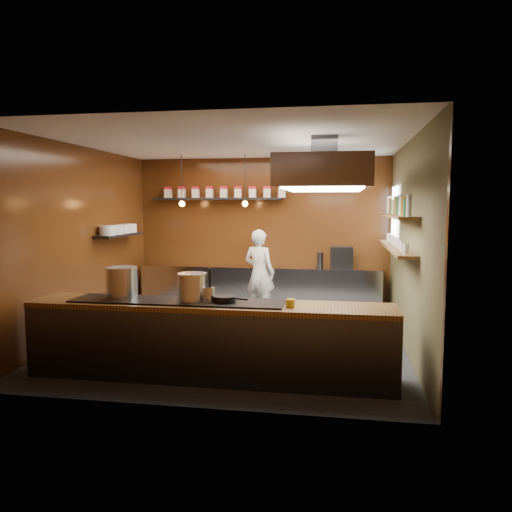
% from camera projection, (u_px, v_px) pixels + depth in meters
% --- Properties ---
extents(floor, '(5.00, 5.00, 0.00)m').
position_uv_depth(floor, '(237.00, 342.00, 7.61)').
color(floor, black).
rests_on(floor, ground).
extents(back_wall, '(5.00, 0.00, 5.00)m').
position_uv_depth(back_wall, '(263.00, 234.00, 9.91)').
color(back_wall, '#3D1F0B').
rests_on(back_wall, ground).
extents(left_wall, '(0.00, 5.00, 5.00)m').
position_uv_depth(left_wall, '(82.00, 242.00, 7.87)').
color(left_wall, '#3D1F0B').
rests_on(left_wall, ground).
extents(right_wall, '(0.00, 5.00, 5.00)m').
position_uv_depth(right_wall, '(410.00, 246.00, 7.04)').
color(right_wall, brown).
rests_on(right_wall, ground).
extents(ceiling, '(5.00, 5.00, 0.00)m').
position_uv_depth(ceiling, '(236.00, 142.00, 7.30)').
color(ceiling, silver).
rests_on(ceiling, back_wall).
extents(window_pane, '(0.00, 1.00, 1.00)m').
position_uv_depth(window_pane, '(394.00, 215.00, 8.67)').
color(window_pane, white).
rests_on(window_pane, right_wall).
extents(prep_counter, '(4.60, 0.65, 0.90)m').
position_uv_depth(prep_counter, '(260.00, 289.00, 9.69)').
color(prep_counter, silver).
rests_on(prep_counter, floor).
extents(pass_counter, '(4.40, 0.72, 0.94)m').
position_uv_depth(pass_counter, '(210.00, 340.00, 6.00)').
color(pass_counter, '#38383D').
rests_on(pass_counter, floor).
extents(tin_shelf, '(2.60, 0.26, 0.04)m').
position_uv_depth(tin_shelf, '(217.00, 199.00, 9.85)').
color(tin_shelf, black).
rests_on(tin_shelf, back_wall).
extents(plate_shelf, '(0.30, 1.40, 0.04)m').
position_uv_depth(plate_shelf, '(119.00, 235.00, 8.82)').
color(plate_shelf, black).
rests_on(plate_shelf, left_wall).
extents(bottle_shelf_upper, '(0.26, 2.80, 0.04)m').
position_uv_depth(bottle_shelf_upper, '(397.00, 216.00, 7.32)').
color(bottle_shelf_upper, brown).
rests_on(bottle_shelf_upper, right_wall).
extents(bottle_shelf_lower, '(0.26, 2.80, 0.04)m').
position_uv_depth(bottle_shelf_lower, '(396.00, 248.00, 7.37)').
color(bottle_shelf_lower, brown).
rests_on(bottle_shelf_lower, right_wall).
extents(extractor_hood, '(1.20, 2.00, 0.72)m').
position_uv_depth(extractor_hood, '(324.00, 174.00, 6.74)').
color(extractor_hood, '#38383D').
rests_on(extractor_hood, ceiling).
extents(pendant_left, '(0.10, 0.10, 0.95)m').
position_uv_depth(pendant_left, '(182.00, 201.00, 9.29)').
color(pendant_left, black).
rests_on(pendant_left, ceiling).
extents(pendant_right, '(0.10, 0.10, 0.95)m').
position_uv_depth(pendant_right, '(245.00, 201.00, 9.09)').
color(pendant_right, black).
rests_on(pendant_right, ceiling).
extents(storage_tins, '(2.43, 0.13, 0.22)m').
position_uv_depth(storage_tins, '(224.00, 192.00, 9.81)').
color(storage_tins, beige).
rests_on(storage_tins, tin_shelf).
extents(plate_stacks, '(0.26, 1.16, 0.16)m').
position_uv_depth(plate_stacks, '(119.00, 229.00, 8.81)').
color(plate_stacks, silver).
rests_on(plate_stacks, plate_shelf).
extents(bottles, '(0.06, 2.66, 0.24)m').
position_uv_depth(bottles, '(397.00, 206.00, 7.30)').
color(bottles, silver).
rests_on(bottles, bottle_shelf_upper).
extents(wine_glasses, '(0.07, 2.37, 0.13)m').
position_uv_depth(wine_glasses, '(396.00, 242.00, 7.36)').
color(wine_glasses, silver).
rests_on(wine_glasses, bottle_shelf_lower).
extents(stockpot_large, '(0.50, 0.50, 0.38)m').
position_uv_depth(stockpot_large, '(122.00, 282.00, 6.18)').
color(stockpot_large, '#B6B9BE').
rests_on(stockpot_large, pass_counter).
extents(stockpot_small, '(0.45, 0.45, 0.34)m').
position_uv_depth(stockpot_small, '(193.00, 287.00, 5.95)').
color(stockpot_small, silver).
rests_on(stockpot_small, pass_counter).
extents(utensil_crock, '(0.17, 0.17, 0.17)m').
position_uv_depth(utensil_crock, '(209.00, 294.00, 5.92)').
color(utensil_crock, silver).
rests_on(utensil_crock, pass_counter).
extents(frying_pan, '(0.44, 0.28, 0.07)m').
position_uv_depth(frying_pan, '(225.00, 299.00, 5.90)').
color(frying_pan, black).
rests_on(frying_pan, pass_counter).
extents(butter_jar, '(0.14, 0.14, 0.09)m').
position_uv_depth(butter_jar, '(290.00, 303.00, 5.69)').
color(butter_jar, gold).
rests_on(butter_jar, pass_counter).
extents(espresso_machine, '(0.42, 0.40, 0.40)m').
position_uv_depth(espresso_machine, '(341.00, 257.00, 9.33)').
color(espresso_machine, black).
rests_on(espresso_machine, prep_counter).
extents(chef, '(0.69, 0.56, 1.63)m').
position_uv_depth(chef, '(259.00, 273.00, 9.33)').
color(chef, white).
rests_on(chef, floor).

